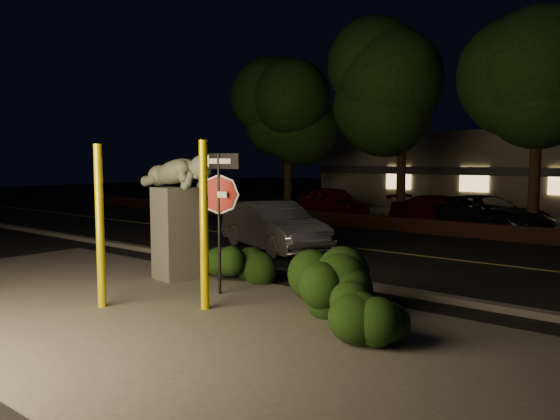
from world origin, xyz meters
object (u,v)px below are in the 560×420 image
object	(u,v)px
parked_car_red	(333,201)
parked_car_darkred	(444,212)
yellow_pole_right	(204,226)
sculpture	(176,204)
signpost	(219,195)
silver_sedan	(273,226)
yellow_pole_left	(100,227)
parked_car_dark	(486,214)

from	to	relation	value
parked_car_red	parked_car_darkred	world-z (taller)	parked_car_red
yellow_pole_right	parked_car_darkred	size ratio (longest dim) A/B	0.69
sculpture	yellow_pole_right	bearing A→B (deg)	-19.08
yellow_pole_right	parked_car_red	distance (m)	15.85
parked_car_red	parked_car_darkred	distance (m)	5.68
signpost	sculpture	distance (m)	1.69
signpost	parked_car_darkred	size ratio (longest dim) A/B	0.64
signpost	silver_sedan	distance (m)	5.31
sculpture	yellow_pole_left	bearing A→B (deg)	-61.99
yellow_pole_left	yellow_pole_right	world-z (taller)	yellow_pole_right
sculpture	parked_car_red	bearing A→B (deg)	120.38
yellow_pole_left	signpost	size ratio (longest dim) A/B	1.06
sculpture	silver_sedan	xyz separation A→B (m)	(-0.82, 4.21, -0.94)
silver_sedan	parked_car_red	bearing A→B (deg)	45.65
yellow_pole_left	silver_sedan	bearing A→B (deg)	103.30
yellow_pole_left	signpost	world-z (taller)	yellow_pole_left
parked_car_red	parked_car_dark	size ratio (longest dim) A/B	0.84
parked_car_darkred	parked_car_dark	xyz separation A→B (m)	(1.60, -0.19, 0.05)
yellow_pole_left	yellow_pole_right	distance (m)	1.80
silver_sedan	yellow_pole_left	bearing A→B (deg)	-144.57
yellow_pole_right	signpost	world-z (taller)	yellow_pole_right
yellow_pole_left	yellow_pole_right	bearing A→B (deg)	35.01
yellow_pole_left	silver_sedan	size ratio (longest dim) A/B	0.68
silver_sedan	parked_car_dark	xyz separation A→B (m)	(3.36, 7.67, -0.04)
yellow_pole_right	silver_sedan	xyz separation A→B (m)	(-3.01, 5.46, -0.75)
yellow_pole_right	parked_car_dark	xyz separation A→B (m)	(0.35, 13.12, -0.79)
sculpture	silver_sedan	bearing A→B (deg)	111.75
signpost	sculpture	xyz separation A→B (m)	(-1.63, 0.34, -0.27)
silver_sedan	parked_car_red	xyz separation A→B (m)	(-3.84, 8.82, -0.01)
yellow_pole_left	sculpture	distance (m)	2.40
parked_car_darkred	sculpture	bearing A→B (deg)	-178.72
silver_sedan	parked_car_red	distance (m)	9.62
silver_sedan	yellow_pole_right	bearing A→B (deg)	-129.00
parked_car_darkred	yellow_pole_left	bearing A→B (deg)	-175.18
signpost	sculpture	world-z (taller)	signpost
sculpture	parked_car_dark	distance (m)	12.18
yellow_pole_right	sculpture	world-z (taller)	yellow_pole_right
yellow_pole_left	parked_car_dark	bearing A→B (deg)	82.67
yellow_pole_left	parked_car_dark	size ratio (longest dim) A/B	0.60
yellow_pole_right	parked_car_dark	bearing A→B (deg)	88.48
signpost	parked_car_dark	xyz separation A→B (m)	(0.90, 12.22, -1.25)
yellow_pole_left	signpost	bearing A→B (deg)	64.68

